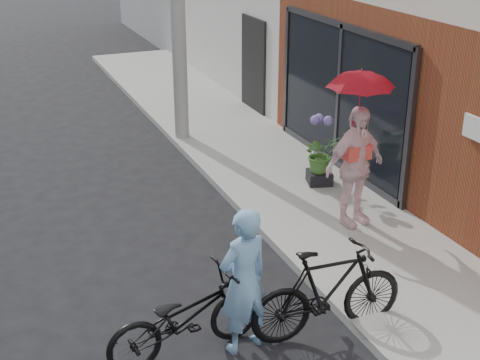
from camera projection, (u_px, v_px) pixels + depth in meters
ground at (253, 312)px, 7.89m from camera, size 80.00×80.00×0.00m
sidewalk at (325, 211)px, 10.31m from camera, size 2.20×24.00×0.12m
curb at (256, 224)px, 9.90m from camera, size 0.12×24.00×0.12m
officer at (244, 281)px, 6.96m from camera, size 0.69×0.54×1.66m
bike_left at (186, 317)px, 7.00m from camera, size 1.82×0.81×0.93m
bike_right at (328, 292)px, 7.31m from camera, size 1.83×0.61×1.09m
kimono_woman at (355, 167)px, 9.45m from camera, size 1.10×0.63×1.77m
parasol at (361, 79)px, 8.95m from camera, size 0.89×0.89×0.78m
planter at (319, 177)px, 11.11m from camera, size 0.48×0.48×0.21m
potted_plant at (321, 154)px, 10.94m from camera, size 0.57×0.50×0.64m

